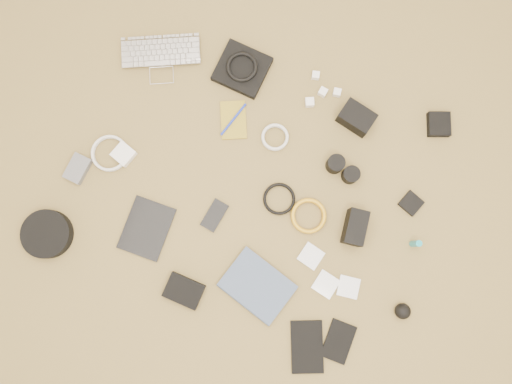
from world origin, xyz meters
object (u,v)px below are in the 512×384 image
(laptop, at_px, (161,62))
(phone, at_px, (215,215))
(tablet, at_px, (147,228))
(headphone_case, at_px, (47,234))
(paperback, at_px, (242,306))
(dslr_camera, at_px, (356,118))

(laptop, xyz_separation_m, phone, (0.41, -0.50, -0.01))
(tablet, bearing_deg, phone, 30.67)
(headphone_case, bearing_deg, laptop, 78.01)
(phone, bearing_deg, paperback, -42.45)
(phone, distance_m, paperback, 0.36)
(laptop, bearing_deg, dslr_camera, -20.68)
(laptop, distance_m, paperback, 1.00)
(phone, xyz_separation_m, headphone_case, (-0.57, -0.28, 0.02))
(dslr_camera, bearing_deg, phone, -111.69)
(tablet, height_order, headphone_case, headphone_case)
(tablet, distance_m, paperback, 0.47)
(dslr_camera, relative_size, headphone_case, 0.70)
(headphone_case, distance_m, paperback, 0.78)
(headphone_case, bearing_deg, dslr_camera, 40.10)
(laptop, xyz_separation_m, paperback, (0.62, -0.79, -0.00))
(laptop, relative_size, headphone_case, 1.69)
(tablet, relative_size, headphone_case, 1.16)
(paperback, bearing_deg, dslr_camera, 6.02)
(headphone_case, bearing_deg, tablet, 22.73)
(dslr_camera, bearing_deg, headphone_case, -125.31)
(laptop, height_order, headphone_case, headphone_case)
(dslr_camera, height_order, phone, dslr_camera)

